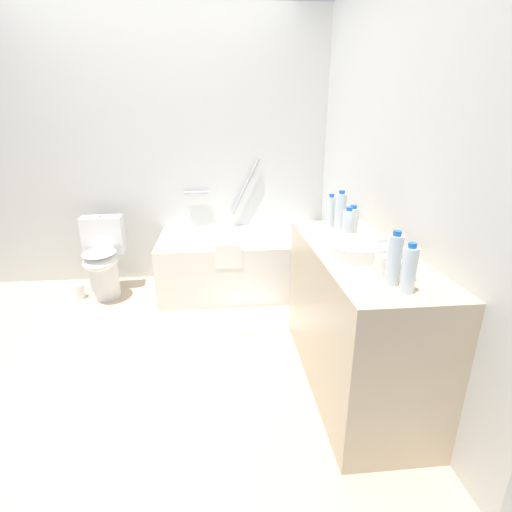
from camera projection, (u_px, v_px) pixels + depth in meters
ground_plane at (148, 345)px, 2.74m from camera, size 4.15×4.15×0.00m
wall_back_tiled at (159, 152)px, 3.57m from camera, size 3.55×0.10×2.47m
wall_right_mirror at (385, 167)px, 2.48m from camera, size 0.10×2.96×2.47m
bathtub at (243, 261)px, 3.55m from camera, size 1.50×0.78×1.18m
toilet at (103, 259)px, 3.42m from camera, size 0.36×0.51×0.71m
vanity_counter at (354, 318)px, 2.25m from camera, size 0.52×1.34×0.84m
sink_basin at (358, 248)px, 2.04m from camera, size 0.34×0.34×0.07m
sink_faucet at (393, 247)px, 2.06m from camera, size 0.12×0.15×0.08m
water_bottle_0 at (409, 269)px, 1.58m from camera, size 0.06×0.06×0.22m
water_bottle_1 at (348, 225)px, 2.28m from camera, size 0.07×0.07×0.20m
water_bottle_2 at (352, 222)px, 2.36m from camera, size 0.07×0.07×0.19m
water_bottle_3 at (340, 212)px, 2.46m from camera, size 0.07×0.07×0.26m
water_bottle_4 at (394, 260)px, 1.65m from camera, size 0.06×0.06×0.24m
water_bottle_5 at (331, 211)px, 2.55m from camera, size 0.06×0.06×0.22m
drinking_glass_0 at (382, 265)px, 1.78m from camera, size 0.07×0.07×0.09m
drinking_glass_1 at (407, 272)px, 1.71m from camera, size 0.07×0.07×0.08m
bath_mat at (252, 320)px, 3.06m from camera, size 0.53×0.40×0.01m
toilet_paper_roll at (78, 291)px, 3.44m from camera, size 0.11×0.11×0.13m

